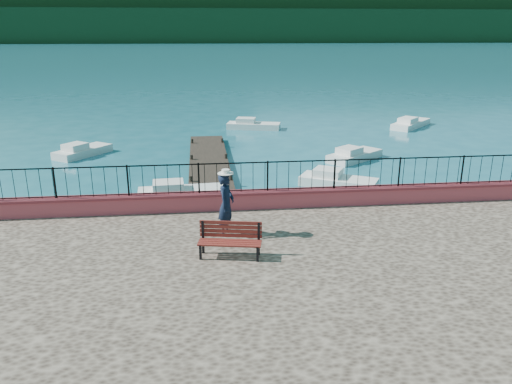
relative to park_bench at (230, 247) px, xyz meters
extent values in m
plane|color=#19596B|center=(1.75, -0.11, -1.47)|extent=(2000.00, 2000.00, 0.00)
cube|color=#A63C42|center=(1.75, 3.59, 0.02)|extent=(28.00, 0.46, 0.58)
cube|color=black|center=(1.75, 3.59, 0.78)|extent=(27.00, 0.05, 0.95)
cube|color=#2D231C|center=(-0.25, 11.89, -1.32)|extent=(2.00, 16.00, 0.30)
cube|color=black|center=(1.75, 299.89, 7.53)|extent=(900.00, 60.00, 18.00)
cube|color=black|center=(1.75, 359.89, 20.53)|extent=(900.00, 120.00, 44.00)
ellipsoid|color=#142D23|center=(221.75, 559.89, -1.47)|extent=(448.00, 384.00, 180.00)
cube|color=black|center=(-0.01, -0.04, -0.07)|extent=(1.67, 0.79, 0.40)
cube|color=maroon|center=(0.04, 0.20, 0.37)|extent=(1.59, 0.39, 0.49)
imported|color=black|center=(0.00, 1.49, 0.62)|extent=(0.64, 0.77, 1.79)
cylinder|color=silver|center=(0.00, 1.49, 1.57)|extent=(0.44, 0.44, 0.12)
cube|color=silver|center=(-1.50, 8.38, -1.07)|extent=(3.66, 1.54, 0.80)
cube|color=white|center=(5.48, 9.30, -1.07)|extent=(3.59, 2.83, 0.80)
cube|color=silver|center=(7.67, 13.97, -1.07)|extent=(3.52, 3.11, 0.80)
cube|color=silver|center=(-7.25, 16.69, -1.07)|extent=(3.00, 3.42, 0.80)
cube|color=silver|center=(3.19, 23.55, -1.07)|extent=(3.95, 2.21, 0.80)
cube|color=white|center=(14.69, 22.96, -1.07)|extent=(3.96, 3.95, 0.80)
camera|label=1|loc=(-0.67, -11.65, 5.25)|focal=35.00mm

